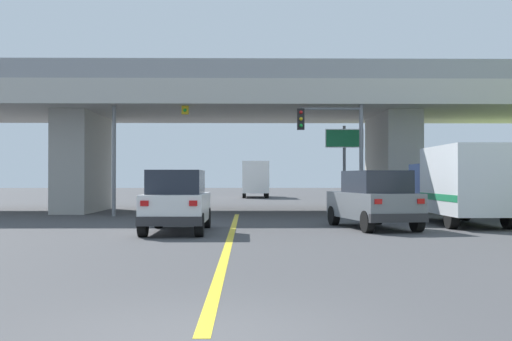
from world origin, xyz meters
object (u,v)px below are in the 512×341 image
object	(u,v)px
traffic_signal_farside	(138,129)
highway_sign	(344,149)
suv_crossing	(374,200)
box_truck	(462,184)
traffic_signal_nearside	(340,139)
semi_truck_distant	(255,179)
suv_lead	(177,201)

from	to	relation	value
traffic_signal_farside	highway_sign	xyz separation A→B (m)	(9.69, 0.77, -0.85)
suv_crossing	box_truck	world-z (taller)	box_truck
traffic_signal_nearside	semi_truck_distant	xyz separation A→B (m)	(-3.47, 29.02, -1.85)
suv_lead	suv_crossing	distance (m)	6.84
suv_lead	highway_sign	size ratio (longest dim) A/B	1.07
suv_crossing	traffic_signal_nearside	xyz separation A→B (m)	(-0.22, 6.69, 2.53)
suv_lead	suv_crossing	world-z (taller)	same
traffic_signal_nearside	traffic_signal_farside	world-z (taller)	traffic_signal_farside
box_truck	highway_sign	bearing A→B (deg)	118.22
semi_truck_distant	box_truck	bearing A→B (deg)	-77.77
traffic_signal_nearside	traffic_signal_farside	xyz separation A→B (m)	(-9.24, 0.72, 0.48)
suv_lead	highway_sign	distance (m)	12.01
suv_crossing	traffic_signal_farside	size ratio (longest dim) A/B	0.79
suv_crossing	box_truck	size ratio (longest dim) A/B	0.73
traffic_signal_nearside	suv_crossing	bearing A→B (deg)	-88.10
box_truck	traffic_signal_nearside	bearing A→B (deg)	128.22
traffic_signal_farside	highway_sign	distance (m)	9.76
traffic_signal_farside	suv_crossing	bearing A→B (deg)	-38.04
traffic_signal_nearside	box_truck	bearing A→B (deg)	-51.78
suv_crossing	traffic_signal_farside	xyz separation A→B (m)	(-9.47, 7.41, 3.01)
semi_truck_distant	traffic_signal_nearside	bearing A→B (deg)	-83.18
box_truck	semi_truck_distant	bearing A→B (deg)	102.23
traffic_signal_nearside	highway_sign	size ratio (longest dim) A/B	1.31
suv_lead	box_truck	world-z (taller)	box_truck
suv_crossing	semi_truck_distant	distance (m)	35.91
suv_lead	box_truck	bearing A→B (deg)	16.93
traffic_signal_nearside	suv_lead	bearing A→B (deg)	-128.64
box_truck	semi_truck_distant	size ratio (longest dim) A/B	0.88
suv_crossing	highway_sign	bearing A→B (deg)	77.93
semi_truck_distant	suv_crossing	bearing A→B (deg)	-84.09
traffic_signal_farside	highway_sign	size ratio (longest dim) A/B	1.45
suv_lead	traffic_signal_farside	xyz separation A→B (m)	(-2.77, 8.81, 3.01)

